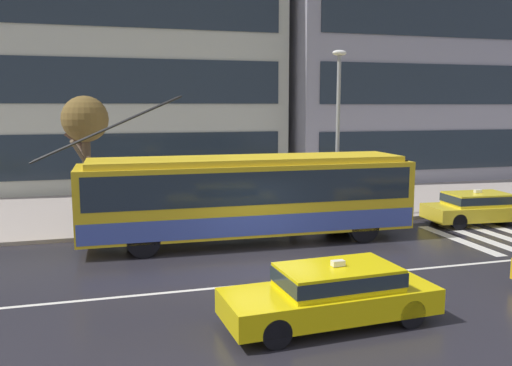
# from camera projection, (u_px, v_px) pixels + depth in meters

# --- Properties ---
(ground_plane) EXTENTS (160.00, 160.00, 0.00)m
(ground_plane) POSITION_uv_depth(u_px,v_px,m) (271.00, 269.00, 15.63)
(ground_plane) COLOR #242229
(sidewalk_slab) EXTENTS (80.00, 10.00, 0.14)m
(sidewalk_slab) POSITION_uv_depth(u_px,v_px,m) (207.00, 206.00, 25.00)
(sidewalk_slab) COLOR gray
(sidewalk_slab) RESTS_ON ground_plane
(crosswalk_stripe_edge_near) EXTENTS (0.44, 4.40, 0.01)m
(crosswalk_stripe_edge_near) POSITION_uv_depth(u_px,v_px,m) (458.00, 240.00, 19.00)
(crosswalk_stripe_edge_near) COLOR beige
(crosswalk_stripe_edge_near) RESTS_ON ground_plane
(crosswalk_stripe_inner_a) EXTENTS (0.44, 4.40, 0.01)m
(crosswalk_stripe_inner_a) POSITION_uv_depth(u_px,v_px,m) (480.00, 238.00, 19.24)
(crosswalk_stripe_inner_a) COLOR beige
(crosswalk_stripe_inner_a) RESTS_ON ground_plane
(crosswalk_stripe_center) EXTENTS (0.44, 4.40, 0.01)m
(crosswalk_stripe_center) POSITION_uv_depth(u_px,v_px,m) (501.00, 236.00, 19.49)
(crosswalk_stripe_center) COLOR beige
(crosswalk_stripe_center) RESTS_ON ground_plane
(lane_centre_line) EXTENTS (72.00, 0.14, 0.01)m
(lane_centre_line) POSITION_uv_depth(u_px,v_px,m) (284.00, 282.00, 14.49)
(lane_centre_line) COLOR silver
(lane_centre_line) RESTS_ON ground_plane
(trolleybus) EXTENTS (12.65, 2.75, 5.03)m
(trolleybus) POSITION_uv_depth(u_px,v_px,m) (249.00, 195.00, 18.56)
(trolleybus) COLOR gold
(trolleybus) RESTS_ON ground_plane
(taxi_oncoming_near) EXTENTS (4.76, 2.00, 1.39)m
(taxi_oncoming_near) POSITION_uv_depth(u_px,v_px,m) (333.00, 292.00, 11.66)
(taxi_oncoming_near) COLOR yellow
(taxi_oncoming_near) RESTS_ON ground_plane
(taxi_ahead_of_bus) EXTENTS (4.50, 2.06, 1.39)m
(taxi_ahead_of_bus) POSITION_uv_depth(u_px,v_px,m) (479.00, 207.00, 21.45)
(taxi_ahead_of_bus) COLOR yellow
(taxi_ahead_of_bus) RESTS_ON ground_plane
(bus_shelter) EXTENTS (3.85, 1.83, 2.56)m
(bus_shelter) POSITION_uv_depth(u_px,v_px,m) (164.00, 174.00, 20.77)
(bus_shelter) COLOR gray
(bus_shelter) RESTS_ON sidewalk_slab
(pedestrian_at_shelter) EXTENTS (0.47, 0.47, 1.68)m
(pedestrian_at_shelter) POSITION_uv_depth(u_px,v_px,m) (290.00, 194.00, 21.96)
(pedestrian_at_shelter) COLOR #2F3546
(pedestrian_at_shelter) RESTS_ON sidewalk_slab
(pedestrian_approaching_curb) EXTENTS (1.60, 1.60, 1.96)m
(pedestrian_approaching_curb) POSITION_uv_depth(u_px,v_px,m) (181.00, 177.00, 22.32)
(pedestrian_approaching_curb) COLOR #544846
(pedestrian_approaching_curb) RESTS_ON sidewalk_slab
(street_lamp) EXTENTS (0.60, 0.32, 6.76)m
(street_lamp) POSITION_uv_depth(u_px,v_px,m) (338.00, 120.00, 21.82)
(street_lamp) COLOR gray
(street_lamp) RESTS_ON sidewalk_slab
(street_tree_bare) EXTENTS (1.83, 1.99, 4.95)m
(street_tree_bare) POSITION_uv_depth(u_px,v_px,m) (85.00, 123.00, 21.24)
(street_tree_bare) COLOR brown
(street_tree_bare) RESTS_ON sidewalk_slab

